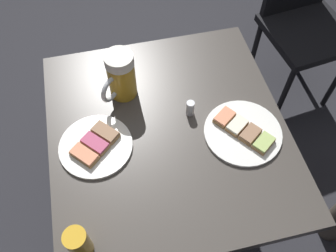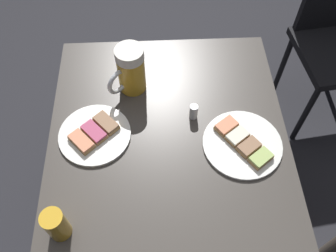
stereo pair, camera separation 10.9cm
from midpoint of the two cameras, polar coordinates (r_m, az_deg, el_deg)
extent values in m
plane|color=#28282D|center=(1.75, -1.83, -13.38)|extent=(6.00, 6.00, 0.00)
cylinder|color=black|center=(1.74, -1.84, -13.30)|extent=(0.44, 0.44, 0.01)
cylinder|color=black|center=(1.42, -2.22, -8.53)|extent=(0.09, 0.09, 0.68)
cube|color=#423D38|center=(1.12, -2.77, -1.28)|extent=(0.73, 0.78, 0.04)
cylinder|color=white|center=(1.11, 9.05, -1.23)|extent=(0.24, 0.24, 0.01)
cube|color=#9E7547|center=(1.12, 6.20, 1.08)|extent=(0.08, 0.07, 0.01)
cube|color=#EA8E66|center=(1.11, 6.24, 1.37)|extent=(0.08, 0.07, 0.01)
cube|color=#9E7547|center=(1.11, 8.14, -0.25)|extent=(0.08, 0.07, 0.01)
cube|color=white|center=(1.10, 8.20, 0.04)|extent=(0.08, 0.07, 0.01)
cube|color=#9E7547|center=(1.09, 10.13, -1.60)|extent=(0.08, 0.07, 0.01)
cube|color=#997051|center=(1.09, 10.21, -1.32)|extent=(0.08, 0.07, 0.01)
cube|color=#9E7547|center=(1.09, 12.15, -2.97)|extent=(0.08, 0.07, 0.01)
cube|color=#ADC66B|center=(1.08, 12.25, -2.70)|extent=(0.08, 0.07, 0.01)
cylinder|color=white|center=(1.10, -14.17, -3.32)|extent=(0.22, 0.22, 0.01)
cube|color=#9E7547|center=(1.11, -12.68, -1.32)|extent=(0.09, 0.09, 0.01)
cube|color=#997051|center=(1.10, -12.78, -1.05)|extent=(0.08, 0.09, 0.01)
cube|color=#9E7547|center=(1.09, -14.29, -3.03)|extent=(0.09, 0.09, 0.01)
cube|color=#BC4C70|center=(1.09, -14.40, -2.76)|extent=(0.08, 0.09, 0.01)
cube|color=#9E7547|center=(1.08, -15.95, -4.77)|extent=(0.09, 0.09, 0.01)
cube|color=#EA8E66|center=(1.08, -16.07, -4.51)|extent=(0.08, 0.09, 0.01)
cylinder|color=gold|center=(1.16, -10.02, 7.21)|extent=(0.09, 0.09, 0.13)
cylinder|color=white|center=(1.10, -10.67, 10.06)|extent=(0.09, 0.09, 0.03)
torus|color=silver|center=(1.13, -11.78, 5.55)|extent=(0.07, 0.07, 0.09)
cylinder|color=gold|center=(0.95, -17.38, -17.59)|extent=(0.06, 0.06, 0.11)
cylinder|color=silver|center=(1.12, 0.77, 2.65)|extent=(0.03, 0.03, 0.05)
cylinder|color=black|center=(1.89, 16.30, 4.48)|extent=(0.03, 0.03, 0.43)
cylinder|color=black|center=(2.05, 11.95, 11.18)|extent=(0.03, 0.03, 0.43)
cylinder|color=black|center=(2.21, 19.44, 12.84)|extent=(0.03, 0.03, 0.43)
cube|color=black|center=(1.89, 19.84, 13.68)|extent=(0.42, 0.42, 0.04)
camera|label=1|loc=(0.05, -92.87, -4.36)|focal=38.42mm
camera|label=2|loc=(0.05, 87.13, 4.36)|focal=38.42mm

